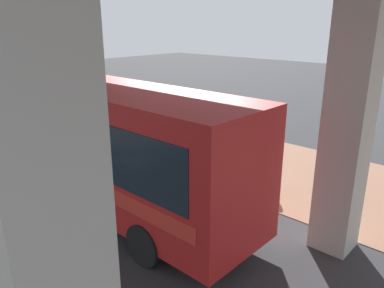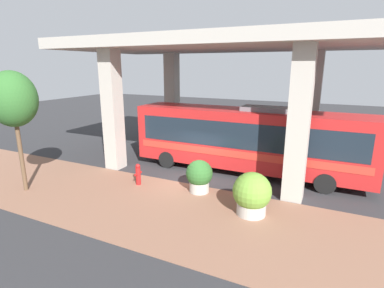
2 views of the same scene
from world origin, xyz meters
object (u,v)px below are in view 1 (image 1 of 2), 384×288
object	(u,v)px
bus	(76,129)
fire_hydrant	(270,174)
planter_front	(187,148)
planter_middle	(157,126)

from	to	relation	value
bus	fire_hydrant	bearing A→B (deg)	132.67
fire_hydrant	planter_front	xyz separation A→B (m)	(0.53, -3.20, 0.25)
bus	planter_middle	distance (m)	5.16
fire_hydrant	planter_front	world-z (taller)	planter_front
bus	planter_front	size ratio (longest dim) A/B	8.07
planter_middle	planter_front	bearing A→B (deg)	68.00
planter_front	planter_middle	bearing A→B (deg)	-112.00
fire_hydrant	planter_front	bearing A→B (deg)	-80.60
planter_front	planter_middle	size ratio (longest dim) A/B	0.88
bus	planter_middle	world-z (taller)	bus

